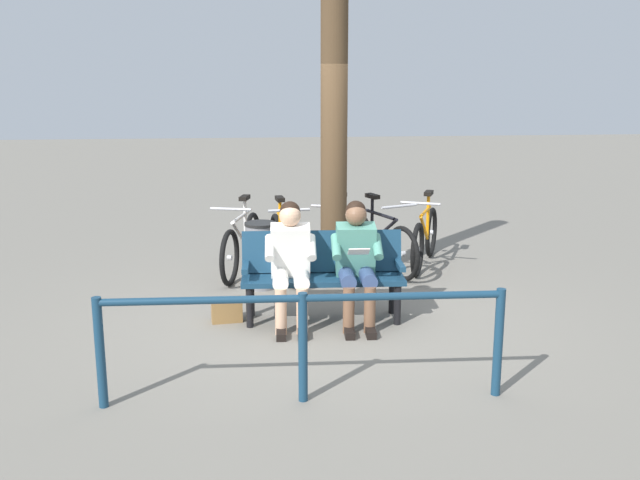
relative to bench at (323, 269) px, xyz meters
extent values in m
plane|color=slate|center=(-0.05, 0.00, -0.51)|extent=(40.00, 40.00, 0.00)
cube|color=navy|center=(0.00, 0.08, -0.08)|extent=(1.62, 0.51, 0.05)
cube|color=navy|center=(0.00, -0.11, 0.15)|extent=(1.60, 0.21, 0.42)
cube|color=navy|center=(-0.76, 0.11, 0.05)|extent=(0.08, 0.40, 0.05)
cube|color=navy|center=(0.76, 0.05, 0.05)|extent=(0.08, 0.40, 0.05)
cylinder|color=black|center=(-0.71, 0.28, -0.31)|extent=(0.07, 0.07, 0.40)
cylinder|color=black|center=(0.73, 0.22, -0.31)|extent=(0.07, 0.07, 0.40)
cylinder|color=black|center=(-0.72, -0.06, -0.31)|extent=(0.07, 0.07, 0.40)
cylinder|color=black|center=(0.72, -0.12, -0.31)|extent=(0.07, 0.07, 0.40)
cube|color=#4C8C7A|center=(-0.32, 0.07, 0.20)|extent=(0.39, 0.32, 0.55)
sphere|color=brown|center=(-0.32, 0.09, 0.56)|extent=(0.21, 0.21, 0.21)
sphere|color=black|center=(-0.32, 0.06, 0.59)|extent=(0.20, 0.20, 0.20)
cylinder|color=#334772|center=(-0.41, 0.28, -0.02)|extent=(0.17, 0.41, 0.15)
cylinder|color=brown|center=(-0.40, 0.48, -0.28)|extent=(0.11, 0.11, 0.45)
cube|color=black|center=(-0.40, 0.58, -0.47)|extent=(0.10, 0.22, 0.07)
cylinder|color=#4C8C7A|center=(-0.51, 0.20, 0.27)|extent=(0.10, 0.31, 0.23)
cylinder|color=#334772|center=(-0.21, 0.27, -0.02)|extent=(0.17, 0.41, 0.15)
cylinder|color=brown|center=(-0.20, 0.47, -0.28)|extent=(0.11, 0.11, 0.45)
cube|color=black|center=(-0.20, 0.57, -0.47)|extent=(0.10, 0.22, 0.07)
cylinder|color=#4C8C7A|center=(-0.11, 0.19, 0.27)|extent=(0.10, 0.31, 0.23)
cube|color=silver|center=(-0.30, 0.37, 0.26)|extent=(0.21, 0.13, 0.09)
cube|color=white|center=(0.32, 0.05, 0.20)|extent=(0.39, 0.32, 0.55)
sphere|color=#D8A884|center=(0.32, 0.07, 0.56)|extent=(0.21, 0.21, 0.21)
sphere|color=black|center=(0.32, 0.04, 0.59)|extent=(0.20, 0.20, 0.20)
cylinder|color=white|center=(0.23, 0.25, -0.02)|extent=(0.17, 0.41, 0.15)
cylinder|color=#D8A884|center=(0.24, 0.45, -0.28)|extent=(0.11, 0.11, 0.45)
cube|color=black|center=(0.24, 0.55, -0.47)|extent=(0.10, 0.22, 0.07)
cylinder|color=white|center=(0.13, 0.18, 0.27)|extent=(0.10, 0.31, 0.23)
cylinder|color=white|center=(0.43, 0.24, -0.02)|extent=(0.17, 0.41, 0.15)
cylinder|color=#D8A884|center=(0.44, 0.44, -0.28)|extent=(0.11, 0.11, 0.45)
cube|color=black|center=(0.44, 0.54, -0.47)|extent=(0.10, 0.22, 0.07)
cylinder|color=white|center=(0.53, 0.16, 0.27)|extent=(0.10, 0.31, 0.23)
cube|color=olive|center=(0.96, 0.04, -0.39)|extent=(0.32, 0.18, 0.24)
cylinder|color=#4C3823|center=(-0.25, -1.17, 1.40)|extent=(0.30, 0.30, 3.82)
cylinder|color=slate|center=(0.59, -1.09, -0.14)|extent=(0.34, 0.34, 0.73)
cylinder|color=black|center=(0.59, -1.09, 0.24)|extent=(0.36, 0.36, 0.03)
torus|color=black|center=(-1.29, -1.37, -0.18)|extent=(0.32, 0.63, 0.66)
cylinder|color=silver|center=(-1.29, -1.37, -0.18)|extent=(0.07, 0.07, 0.06)
torus|color=black|center=(-1.69, -2.30, -0.18)|extent=(0.32, 0.63, 0.66)
cylinder|color=silver|center=(-1.69, -2.30, -0.18)|extent=(0.07, 0.07, 0.06)
cylinder|color=orange|center=(-1.49, -1.83, 0.20)|extent=(0.29, 0.60, 0.04)
cylinder|color=orange|center=(-1.46, -1.76, 0.00)|extent=(0.27, 0.56, 0.43)
cylinder|color=orange|center=(-1.56, -2.00, 0.12)|extent=(0.04, 0.04, 0.55)
cube|color=black|center=(-1.56, -2.00, 0.40)|extent=(0.17, 0.24, 0.05)
cylinder|color=#B2B2B7|center=(-1.33, -1.46, 0.37)|extent=(0.45, 0.22, 0.03)
torus|color=black|center=(-1.07, -1.20, -0.18)|extent=(0.30, 0.63, 0.66)
cylinder|color=silver|center=(-1.07, -1.20, -0.18)|extent=(0.07, 0.07, 0.06)
torus|color=black|center=(-0.69, -2.15, -0.18)|extent=(0.30, 0.63, 0.66)
cylinder|color=silver|center=(-0.69, -2.15, -0.18)|extent=(0.07, 0.07, 0.06)
cylinder|color=black|center=(-0.88, -1.67, 0.20)|extent=(0.28, 0.60, 0.04)
cylinder|color=black|center=(-0.91, -1.60, 0.00)|extent=(0.26, 0.57, 0.43)
cylinder|color=black|center=(-0.81, -1.84, 0.12)|extent=(0.04, 0.04, 0.55)
cube|color=black|center=(-0.81, -1.84, 0.40)|extent=(0.17, 0.24, 0.05)
cylinder|color=#B2B2B7|center=(-1.03, -1.30, 0.37)|extent=(0.46, 0.21, 0.03)
torus|color=black|center=(-0.21, -1.26, -0.18)|extent=(0.28, 0.64, 0.66)
cylinder|color=silver|center=(-0.21, -1.26, -0.18)|extent=(0.07, 0.07, 0.06)
torus|color=black|center=(-0.55, -2.22, -0.18)|extent=(0.28, 0.64, 0.66)
cylinder|color=silver|center=(-0.55, -2.22, -0.18)|extent=(0.07, 0.07, 0.06)
cylinder|color=#B71414|center=(-0.38, -1.74, 0.20)|extent=(0.25, 0.61, 0.04)
cylinder|color=#B71414|center=(-0.35, -1.67, 0.00)|extent=(0.24, 0.58, 0.43)
cylinder|color=#B71414|center=(-0.44, -1.92, 0.12)|extent=(0.04, 0.04, 0.55)
cube|color=black|center=(-0.44, -1.92, 0.40)|extent=(0.16, 0.24, 0.05)
cylinder|color=#B2B2B7|center=(-0.24, -1.36, 0.37)|extent=(0.46, 0.19, 0.03)
torus|color=black|center=(0.25, -1.08, -0.18)|extent=(0.15, 0.66, 0.66)
cylinder|color=silver|center=(0.25, -1.08, -0.18)|extent=(0.06, 0.07, 0.06)
torus|color=black|center=(0.38, -2.09, -0.18)|extent=(0.15, 0.66, 0.66)
cylinder|color=silver|center=(0.38, -2.09, -0.18)|extent=(0.06, 0.07, 0.06)
cylinder|color=orange|center=(0.32, -1.58, 0.20)|extent=(0.12, 0.63, 0.04)
cylinder|color=orange|center=(0.31, -1.51, 0.00)|extent=(0.12, 0.60, 0.43)
cylinder|color=orange|center=(0.34, -1.77, 0.12)|extent=(0.04, 0.04, 0.55)
cube|color=black|center=(0.34, -1.77, 0.40)|extent=(0.12, 0.23, 0.05)
cylinder|color=#B2B2B7|center=(0.26, -1.18, 0.37)|extent=(0.48, 0.09, 0.03)
torus|color=black|center=(0.95, -1.21, -0.18)|extent=(0.23, 0.65, 0.66)
cylinder|color=silver|center=(0.95, -1.21, -0.18)|extent=(0.06, 0.07, 0.06)
torus|color=black|center=(0.68, -2.20, -0.18)|extent=(0.23, 0.65, 0.66)
cylinder|color=silver|center=(0.68, -2.20, -0.18)|extent=(0.06, 0.07, 0.06)
cylinder|color=silver|center=(0.82, -1.70, 0.20)|extent=(0.21, 0.62, 0.04)
cylinder|color=silver|center=(0.84, -1.63, 0.00)|extent=(0.20, 0.59, 0.43)
cylinder|color=silver|center=(0.77, -1.88, 0.12)|extent=(0.04, 0.04, 0.55)
cube|color=black|center=(0.77, -1.88, 0.40)|extent=(0.14, 0.24, 0.05)
cylinder|color=#B2B2B7|center=(0.92, -1.31, 0.37)|extent=(0.47, 0.16, 0.03)
cylinder|color=navy|center=(-1.14, 1.92, -0.08)|extent=(0.07, 0.07, 0.85)
cylinder|color=navy|center=(0.34, 1.87, -0.08)|extent=(0.07, 0.07, 0.85)
cylinder|color=navy|center=(1.82, 1.83, -0.08)|extent=(0.07, 0.07, 0.85)
cylinder|color=navy|center=(0.34, 1.87, 0.30)|extent=(2.96, 0.14, 0.06)
camera|label=1|loc=(0.71, 6.93, 1.93)|focal=40.75mm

